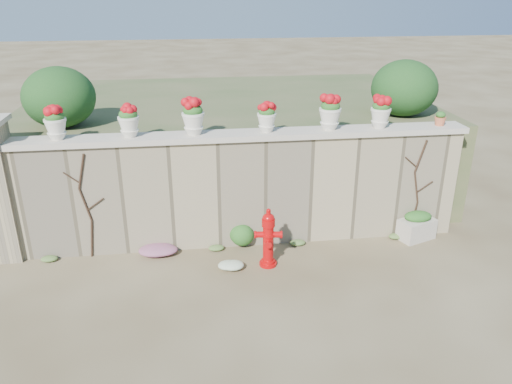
{
  "coord_description": "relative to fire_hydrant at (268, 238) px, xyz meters",
  "views": [
    {
      "loc": [
        -0.84,
        -6.45,
        4.44
      ],
      "look_at": [
        0.21,
        1.4,
        1.15
      ],
      "focal_mm": 35.0,
      "sensor_mm": 36.0,
      "label": 1
    }
  ],
  "objects": [
    {
      "name": "urn_pot_3",
      "position": [
        0.1,
        0.93,
        1.82
      ],
      "size": [
        0.33,
        0.33,
        0.51
      ],
      "color": "silver",
      "rests_on": "wall_cap"
    },
    {
      "name": "vine_right",
      "position": [
        2.88,
        0.71,
        0.46
      ],
      "size": [
        0.6,
        0.04,
        1.91
      ],
      "color": "black",
      "rests_on": "ground"
    },
    {
      "name": "terracotta_pot",
      "position": [
        3.26,
        0.93,
        1.68
      ],
      "size": [
        0.2,
        0.2,
        0.24
      ],
      "color": "#C9633D",
      "rests_on": "wall_cap"
    },
    {
      "name": "fire_hydrant",
      "position": [
        0.0,
        0.0,
        0.0
      ],
      "size": [
        0.46,
        0.32,
        1.05
      ],
      "rotation": [
        0.0,
        0.0,
        -0.13
      ],
      "color": "#B60709",
      "rests_on": "ground"
    },
    {
      "name": "urn_pot_1",
      "position": [
        -2.21,
        0.93,
        1.84
      ],
      "size": [
        0.35,
        0.35,
        0.55
      ],
      "color": "silver",
      "rests_on": "wall_cap"
    },
    {
      "name": "stone_wall",
      "position": [
        -0.35,
        0.93,
        0.47
      ],
      "size": [
        8.0,
        0.4,
        2.0
      ],
      "primitive_type": "cube",
      "color": "gray",
      "rests_on": "ground"
    },
    {
      "name": "urn_pot_5",
      "position": [
        2.13,
        0.93,
        1.85
      ],
      "size": [
        0.36,
        0.36,
        0.56
      ],
      "color": "silver",
      "rests_on": "wall_cap"
    },
    {
      "name": "green_shrub",
      "position": [
        -0.37,
        0.68,
        -0.26
      ],
      "size": [
        0.56,
        0.5,
        0.53
      ],
      "primitive_type": "ellipsoid",
      "color": "#1E5119",
      "rests_on": "ground"
    },
    {
      "name": "urn_pot_0",
      "position": [
        -3.37,
        0.93,
        1.85
      ],
      "size": [
        0.35,
        0.35,
        0.56
      ],
      "color": "silver",
      "rests_on": "wall_cap"
    },
    {
      "name": "urn_pot_2",
      "position": [
        -1.15,
        0.93,
        1.87
      ],
      "size": [
        0.38,
        0.38,
        0.6
      ],
      "color": "silver",
      "rests_on": "wall_cap"
    },
    {
      "name": "back_shrub_right",
      "position": [
        3.05,
        2.13,
        2.02
      ],
      "size": [
        1.3,
        1.3,
        1.1
      ],
      "primitive_type": "ellipsoid",
      "color": "#143814",
      "rests_on": "raised_fill"
    },
    {
      "name": "back_shrub_left",
      "position": [
        -3.55,
        2.13,
        2.02
      ],
      "size": [
        1.3,
        1.3,
        1.1
      ],
      "primitive_type": "ellipsoid",
      "color": "#143814",
      "rests_on": "raised_fill"
    },
    {
      "name": "wall_cap",
      "position": [
        -0.35,
        0.93,
        1.52
      ],
      "size": [
        8.1,
        0.52,
        0.1
      ],
      "primitive_type": "cube",
      "color": "#BBB19E",
      "rests_on": "stone_wall"
    },
    {
      "name": "raised_fill",
      "position": [
        -0.35,
        4.13,
        0.47
      ],
      "size": [
        9.0,
        6.0,
        2.0
      ],
      "primitive_type": "cube",
      "color": "#384C23",
      "rests_on": "ground"
    },
    {
      "name": "vine_left",
      "position": [
        -3.02,
        0.71,
        0.46
      ],
      "size": [
        0.6,
        0.04,
        1.91
      ],
      "color": "black",
      "rests_on": "ground"
    },
    {
      "name": "white_flowers",
      "position": [
        -0.63,
        -0.1,
        -0.43
      ],
      "size": [
        0.52,
        0.42,
        0.19
      ],
      "primitive_type": "ellipsoid",
      "color": "white",
      "rests_on": "ground"
    },
    {
      "name": "magenta_clump",
      "position": [
        -1.97,
        0.58,
        -0.41
      ],
      "size": [
        0.87,
        0.58,
        0.23
      ],
      "primitive_type": "ellipsoid",
      "color": "#C4279B",
      "rests_on": "ground"
    },
    {
      "name": "planter_box",
      "position": [
        2.92,
        0.59,
        -0.27
      ],
      "size": [
        0.76,
        0.6,
        0.56
      ],
      "rotation": [
        0.0,
        0.0,
        0.36
      ],
      "color": "#BBB19E",
      "rests_on": "ground"
    },
    {
      "name": "urn_pot_4",
      "position": [
        1.21,
        0.93,
        1.87
      ],
      "size": [
        0.38,
        0.38,
        0.6
      ],
      "color": "silver",
      "rests_on": "wall_cap"
    },
    {
      "name": "ground",
      "position": [
        -0.35,
        -0.87,
        -0.53
      ],
      "size": [
        80.0,
        80.0,
        0.0
      ],
      "primitive_type": "plane",
      "color": "#4F3E27",
      "rests_on": "ground"
    }
  ]
}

